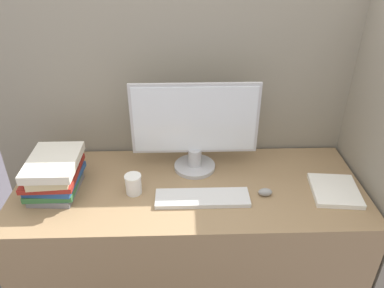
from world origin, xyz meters
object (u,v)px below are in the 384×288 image
Objects in this scene: monitor at (195,128)px; mouse at (265,192)px; keyboard at (202,198)px; coffee_cup at (133,184)px; book_stack at (54,174)px.

monitor is 9.46× the size of mouse.
keyboard is 0.32m from coffee_cup.
book_stack reaches higher than coffee_cup.
book_stack is at bearing -165.34° from monitor.
keyboard is 0.29m from mouse.
monitor is at bearing 143.41° from mouse.
mouse is 0.68× the size of coffee_cup.
book_stack is at bearing 175.82° from coffee_cup.
book_stack is at bearing 176.19° from mouse.
mouse is 0.60m from coffee_cup.
monitor is 2.01× the size of book_stack.
mouse is at bearing -36.59° from monitor.
monitor reaches higher than book_stack.
coffee_cup is at bearing 168.79° from keyboard.
coffee_cup is 0.31× the size of book_stack.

